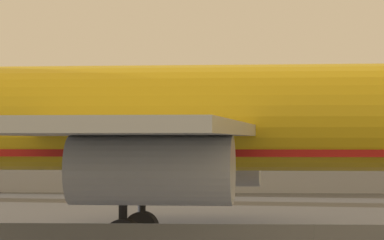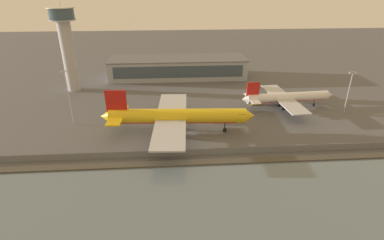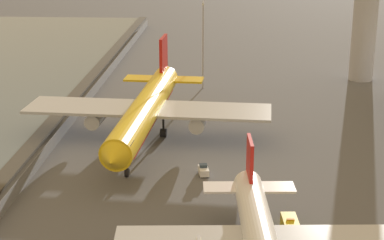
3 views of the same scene
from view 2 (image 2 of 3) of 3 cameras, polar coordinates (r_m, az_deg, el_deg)
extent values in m
plane|color=#565659|center=(112.54, -0.10, -2.47)|extent=(500.00, 500.00, 0.00)
cube|color=#474238|center=(94.80, 0.76, -8.11)|extent=(320.00, 3.00, 0.50)
cube|color=slate|center=(98.05, 0.54, -6.18)|extent=(280.00, 0.08, 2.48)
cylinder|color=slate|center=(98.05, 0.54, -6.18)|extent=(0.10, 0.10, 2.48)
cylinder|color=yellow|center=(110.39, -2.72, 0.78)|extent=(50.48, 8.34, 5.45)
cone|color=yellow|center=(112.60, 10.95, 0.83)|extent=(3.83, 5.37, 5.18)
cone|color=yellow|center=(114.49, -16.16, 0.68)|extent=(3.82, 5.10, 4.90)
cube|color=#232D3D|center=(111.67, 9.21, 1.15)|extent=(3.26, 4.80, 1.63)
cube|color=red|center=(111.02, -2.71, 0.07)|extent=(42.89, 6.81, 0.98)
cube|color=#B7BABF|center=(121.82, -3.72, 2.83)|extent=(12.43, 24.72, 0.54)
cube|color=#B7BABF|center=(100.00, -4.37, -2.46)|extent=(12.43, 24.72, 0.54)
cylinder|color=#B7BABF|center=(120.67, -3.03, 1.71)|extent=(7.20, 3.40, 3.00)
cylinder|color=#B7BABF|center=(102.44, -3.43, -2.83)|extent=(7.20, 3.40, 3.00)
cube|color=red|center=(111.28, -14.25, 3.25)|extent=(7.56, 1.09, 9.26)
cube|color=yellow|center=(117.14, -13.53, 1.78)|extent=(5.53, 9.12, 0.44)
cube|color=yellow|center=(109.30, -14.46, -0.07)|extent=(5.53, 9.12, 0.44)
cylinder|color=black|center=(112.99, 6.27, -1.17)|extent=(0.38, 0.38, 3.19)
cylinder|color=black|center=(113.71, 6.24, -1.89)|extent=(1.56, 0.69, 1.53)
cylinder|color=black|center=(114.99, -4.39, -0.60)|extent=(0.44, 0.44, 3.19)
cylinder|color=black|center=(115.69, -4.36, -1.31)|extent=(1.82, 1.33, 1.75)
cylinder|color=black|center=(109.88, -4.56, -1.90)|extent=(0.44, 0.44, 3.19)
cylinder|color=black|center=(110.62, -4.53, -2.64)|extent=(1.82, 1.33, 1.75)
cylinder|color=white|center=(139.42, 17.78, 4.18)|extent=(37.38, 6.73, 4.10)
cone|color=white|center=(148.90, 24.68, 4.37)|extent=(2.94, 4.08, 3.90)
cone|color=white|center=(132.22, 10.02, 3.89)|extent=(2.92, 3.87, 3.69)
cube|color=#232D3D|center=(147.36, 23.85, 4.53)|extent=(2.50, 3.64, 1.23)
cube|color=red|center=(139.81, 17.72, 3.75)|extent=(31.76, 5.52, 0.74)
cube|color=#B7BABF|center=(146.41, 15.67, 5.23)|extent=(9.43, 18.38, 0.41)
cube|color=#B7BABF|center=(131.39, 18.61, 2.53)|extent=(9.43, 18.38, 0.41)
cylinder|color=#B7BABF|center=(146.07, 16.22, 4.56)|extent=(5.35, 2.62, 2.26)
cylinder|color=#B7BABF|center=(133.54, 18.70, 2.26)|extent=(5.35, 2.62, 2.26)
cube|color=red|center=(131.87, 11.55, 5.61)|extent=(5.60, 0.89, 6.98)
cube|color=white|center=(136.04, 10.97, 4.57)|extent=(4.17, 6.79, 0.33)
cube|color=white|center=(130.30, 11.86, 3.55)|extent=(4.17, 6.79, 0.33)
cylinder|color=black|center=(146.54, 22.23, 3.13)|extent=(0.29, 0.29, 2.40)
cylinder|color=black|center=(146.96, 22.15, 2.69)|extent=(1.18, 0.53, 1.15)
cylinder|color=black|center=(141.29, 16.30, 3.23)|extent=(0.33, 0.33, 2.40)
cylinder|color=black|center=(141.73, 16.24, 2.78)|extent=(1.38, 1.02, 1.32)
cylinder|color=black|center=(137.68, 16.99, 2.56)|extent=(0.33, 0.33, 2.40)
cylinder|color=black|center=(138.13, 16.93, 2.10)|extent=(1.38, 1.02, 1.32)
cube|color=white|center=(124.97, 4.53, 0.78)|extent=(3.43, 2.15, 1.11)
cube|color=#283847|center=(124.52, 4.37, 1.10)|extent=(1.33, 1.46, 0.50)
cylinder|color=black|center=(124.25, 4.19, 0.44)|extent=(0.73, 0.34, 0.70)
cylinder|color=black|center=(125.42, 3.99, 0.70)|extent=(0.73, 0.34, 0.70)
cylinder|color=black|center=(124.85, 5.05, 0.54)|extent=(0.73, 0.34, 0.70)
cylinder|color=black|center=(126.01, 4.85, 0.79)|extent=(0.73, 0.34, 0.70)
cube|color=yellow|center=(140.76, 12.20, 3.39)|extent=(5.33, 2.45, 2.07)
cube|color=#283847|center=(140.02, 11.51, 3.51)|extent=(1.28, 2.07, 0.83)
cube|color=orange|center=(140.35, 12.24, 3.82)|extent=(0.57, 1.08, 0.16)
cylinder|color=black|center=(139.73, 11.67, 2.90)|extent=(0.85, 0.28, 0.84)
cylinder|color=black|center=(141.35, 11.43, 3.19)|extent=(0.85, 0.28, 0.84)
cylinder|color=black|center=(140.81, 12.91, 2.96)|extent=(0.85, 0.28, 0.84)
cylinder|color=black|center=(142.42, 12.66, 3.24)|extent=(0.85, 0.28, 0.84)
cylinder|color=#ADADB2|center=(163.64, -22.37, 11.06)|extent=(6.32, 6.32, 34.67)
cylinder|color=#ADADB2|center=(160.79, -23.44, 17.10)|extent=(12.01, 12.01, 0.50)
cylinder|color=#384C5B|center=(160.51, -23.61, 18.07)|extent=(11.41, 11.41, 5.06)
cylinder|color=beige|center=(160.28, -23.79, 19.03)|extent=(12.61, 12.61, 0.40)
cylinder|color=#333338|center=(160.18, -23.88, 19.52)|extent=(0.12, 0.12, 2.40)
cube|color=#9EA3AD|center=(177.08, -2.65, 9.89)|extent=(77.68, 21.00, 10.92)
cube|color=#3D4C5B|center=(166.76, -2.55, 9.11)|extent=(71.47, 0.16, 6.55)
cube|color=#5B5E63|center=(175.65, -2.69, 11.69)|extent=(78.28, 21.60, 0.50)
cylinder|color=#A8A8AD|center=(143.11, 27.63, 4.69)|extent=(0.36, 0.36, 18.04)
cube|color=#A8A8AD|center=(140.70, 28.35, 8.02)|extent=(3.20, 0.24, 0.24)
cube|color=silver|center=(140.15, 27.90, 7.93)|extent=(0.60, 0.40, 0.44)
cube|color=silver|center=(141.41, 28.74, 7.89)|extent=(0.60, 0.40, 0.44)
cylinder|color=#A8A8AD|center=(123.63, -22.32, 3.78)|extent=(0.36, 0.36, 22.05)
cube|color=#A8A8AD|center=(120.45, -23.16, 8.54)|extent=(3.20, 0.24, 0.24)
cube|color=silver|center=(120.92, -23.68, 8.36)|extent=(0.60, 0.40, 0.44)
cube|color=silver|center=(120.14, -22.59, 8.45)|extent=(0.60, 0.40, 0.44)
camera|label=1|loc=(63.69, 1.72, -22.22)|focal=105.00mm
camera|label=3|loc=(167.06, 43.47, 15.43)|focal=60.00mm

